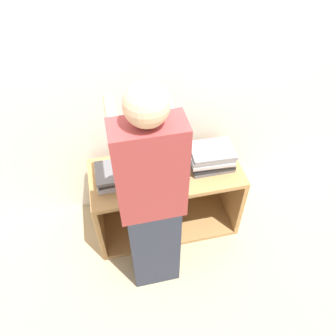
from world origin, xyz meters
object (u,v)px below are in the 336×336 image
(laptop_open, at_px, (164,162))
(laptop_stack_right, at_px, (211,157))
(laptop_stack_left, at_px, (118,174))
(person, at_px, (152,204))

(laptop_open, distance_m, laptop_stack_right, 0.36)
(laptop_stack_left, relative_size, laptop_stack_right, 0.99)
(laptop_stack_left, xyz_separation_m, person, (0.17, -0.45, 0.16))
(laptop_stack_left, relative_size, person, 0.20)
(laptop_open, xyz_separation_m, laptop_stack_right, (0.36, -0.05, 0.03))
(person, bearing_deg, laptop_open, 69.63)
(laptop_open, height_order, person, person)
(laptop_stack_right, bearing_deg, laptop_stack_left, 179.94)
(laptop_open, bearing_deg, laptop_stack_right, -8.34)
(laptop_open, relative_size, laptop_stack_right, 0.94)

